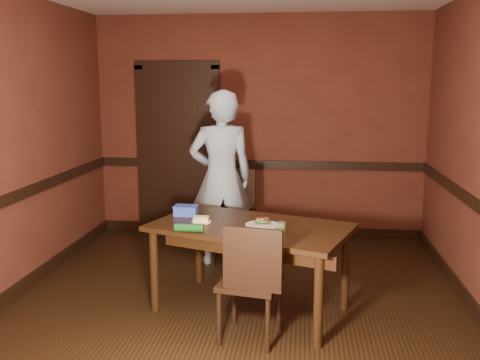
% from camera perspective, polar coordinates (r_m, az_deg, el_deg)
% --- Properties ---
extents(floor, '(4.00, 4.50, 0.01)m').
position_cam_1_polar(floor, '(4.70, -0.53, -13.49)').
color(floor, black).
rests_on(floor, ground).
extents(wall_back, '(4.00, 0.02, 2.70)m').
position_cam_1_polar(wall_back, '(6.55, 2.00, 5.61)').
color(wall_back, '#57271A').
rests_on(wall_back, ground).
extents(wall_front, '(4.00, 0.02, 2.70)m').
position_cam_1_polar(wall_front, '(2.15, -8.34, -4.73)').
color(wall_front, '#57271A').
rests_on(wall_front, ground).
extents(wall_left, '(0.02, 4.50, 2.70)m').
position_cam_1_polar(wall_left, '(4.99, -23.99, 3.16)').
color(wall_left, '#57271A').
rests_on(wall_left, ground).
extents(dado_back, '(4.00, 0.03, 0.10)m').
position_cam_1_polar(dado_back, '(6.59, 1.96, 1.70)').
color(dado_back, black).
rests_on(dado_back, ground).
extents(dado_left, '(0.03, 4.50, 0.10)m').
position_cam_1_polar(dado_left, '(5.06, -23.46, -1.90)').
color(dado_left, black).
rests_on(dado_left, ground).
extents(baseboard_back, '(4.00, 0.03, 0.12)m').
position_cam_1_polar(baseboard_back, '(6.77, 1.92, -5.34)').
color(baseboard_back, black).
rests_on(baseboard_back, ground).
extents(baseboard_left, '(0.03, 4.50, 0.12)m').
position_cam_1_polar(baseboard_left, '(5.29, -22.79, -10.82)').
color(baseboard_left, black).
rests_on(baseboard_left, ground).
extents(baseboard_right, '(0.03, 4.50, 0.12)m').
position_cam_1_polar(baseboard_right, '(4.86, 24.04, -12.86)').
color(baseboard_right, black).
rests_on(baseboard_right, ground).
extents(door, '(1.05, 0.07, 2.20)m').
position_cam_1_polar(door, '(6.71, -6.60, 3.44)').
color(door, black).
rests_on(door, ground).
extents(dining_table, '(1.79, 1.37, 0.74)m').
position_cam_1_polar(dining_table, '(4.53, 1.09, -9.36)').
color(dining_table, black).
rests_on(dining_table, floor).
extents(chair_far, '(0.57, 0.57, 0.99)m').
position_cam_1_polar(chair_far, '(5.63, -0.19, -4.06)').
color(chair_far, black).
rests_on(chair_far, floor).
extents(chair_near, '(0.49, 0.49, 0.91)m').
position_cam_1_polar(chair_near, '(4.03, 1.09, -10.64)').
color(chair_near, black).
rests_on(chair_near, floor).
extents(person, '(0.76, 0.61, 1.83)m').
position_cam_1_polar(person, '(5.59, -2.02, 0.22)').
color(person, '#ADC7D6').
rests_on(person, floor).
extents(sandwich_plate, '(0.28, 0.28, 0.07)m').
position_cam_1_polar(sandwich_plate, '(4.36, 2.42, -4.76)').
color(sandwich_plate, white).
rests_on(sandwich_plate, dining_table).
extents(sauce_jar, '(0.07, 0.07, 0.08)m').
position_cam_1_polar(sauce_jar, '(4.22, 4.46, -5.00)').
color(sauce_jar, olive).
rests_on(sauce_jar, dining_table).
extents(cheese_saucer, '(0.16, 0.16, 0.05)m').
position_cam_1_polar(cheese_saucer, '(4.50, -4.15, -4.28)').
color(cheese_saucer, white).
rests_on(cheese_saucer, dining_table).
extents(food_tub, '(0.21, 0.14, 0.09)m').
position_cam_1_polar(food_tub, '(4.74, -5.79, -3.25)').
color(food_tub, blue).
rests_on(food_tub, dining_table).
extents(wrapped_veg, '(0.23, 0.07, 0.06)m').
position_cam_1_polar(wrapped_veg, '(4.23, -5.47, -5.09)').
color(wrapped_veg, '#165319').
rests_on(wrapped_veg, dining_table).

